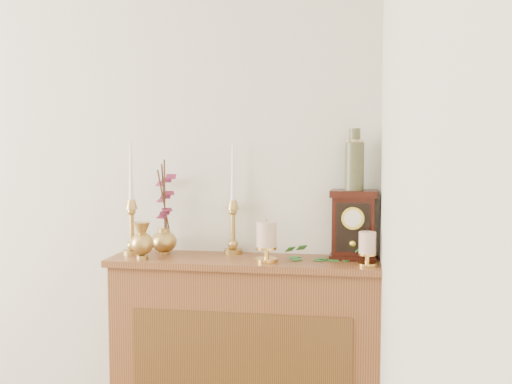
% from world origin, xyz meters
% --- Properties ---
extents(console_shelf, '(1.24, 0.34, 0.93)m').
position_xyz_m(console_shelf, '(1.40, 2.10, 0.44)').
color(console_shelf, brown).
rests_on(console_shelf, ground).
extents(candlestick_left, '(0.09, 0.09, 0.53)m').
position_xyz_m(candlestick_left, '(0.86, 2.10, 1.10)').
color(candlestick_left, tan).
rests_on(candlestick_left, console_shelf).
extents(candlestick_center, '(0.09, 0.09, 0.52)m').
position_xyz_m(candlestick_center, '(1.32, 2.21, 1.10)').
color(candlestick_center, tan).
rests_on(candlestick_center, console_shelf).
extents(bud_vase, '(0.10, 0.10, 0.17)m').
position_xyz_m(bud_vase, '(0.95, 2.00, 1.01)').
color(bud_vase, tan).
rests_on(bud_vase, console_shelf).
extents(ginger_jar, '(0.18, 0.19, 0.45)m').
position_xyz_m(ginger_jar, '(1.00, 2.19, 1.13)').
color(ginger_jar, tan).
rests_on(ginger_jar, console_shelf).
extents(pillar_candle_left, '(0.10, 0.10, 0.19)m').
position_xyz_m(pillar_candle_left, '(1.51, 2.03, 1.03)').
color(pillar_candle_left, '#E2AC4F').
rests_on(pillar_candle_left, console_shelf).
extents(pillar_candle_right, '(0.08, 0.08, 0.16)m').
position_xyz_m(pillar_candle_right, '(1.94, 2.01, 1.01)').
color(pillar_candle_right, '#E2AC4F').
rests_on(pillar_candle_right, console_shelf).
extents(ivy_garland, '(0.42, 0.18, 0.08)m').
position_xyz_m(ivy_garland, '(1.75, 2.11, 0.94)').
color(ivy_garland, '#276626').
rests_on(ivy_garland, console_shelf).
extents(mantel_clock, '(0.21, 0.15, 0.31)m').
position_xyz_m(mantel_clock, '(1.88, 2.17, 1.08)').
color(mantel_clock, black).
rests_on(mantel_clock, console_shelf).
extents(ceramic_vase, '(0.09, 0.09, 0.28)m').
position_xyz_m(ceramic_vase, '(1.88, 2.17, 1.36)').
color(ceramic_vase, '#1B362A').
rests_on(ceramic_vase, mantel_clock).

